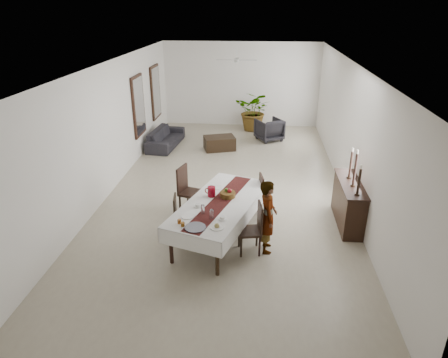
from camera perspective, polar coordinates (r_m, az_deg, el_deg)
floor at (r=10.65m, az=0.57°, el=-1.13°), size 6.00×12.00×0.00m
ceiling at (r=9.74m, az=0.65°, el=16.19°), size 6.00×12.00×0.02m
wall_back at (r=15.91m, az=2.47°, el=13.32°), size 6.00×0.02×3.20m
wall_front at (r=4.71m, az=-5.71°, el=-14.26°), size 6.00×0.02×3.20m
wall_left at (r=10.74m, az=-15.68°, el=7.30°), size 0.02×12.00×3.20m
wall_right at (r=10.29m, az=17.61°, el=6.36°), size 0.02×12.00×3.20m
dining_table_top at (r=8.10m, az=-0.54°, el=-3.50°), size 1.79×2.77×0.05m
table_leg_fl at (r=7.56m, az=-7.58°, el=-9.44°), size 0.09×0.09×0.75m
table_leg_fr at (r=7.19m, az=-0.97°, el=-11.13°), size 0.09×0.09×0.75m
table_leg_bl at (r=9.45m, az=-0.20°, el=-2.03°), size 0.09×0.09×0.75m
table_leg_br at (r=9.16m, az=5.22°, el=-3.02°), size 0.09×0.09×0.75m
tablecloth_top at (r=8.09m, az=-0.54°, el=-3.30°), size 2.04×3.01×0.01m
tablecloth_drape_left at (r=8.40m, az=-4.45°, el=-3.47°), size 0.84×2.63×0.32m
tablecloth_drape_right at (r=7.96m, az=3.61°, el=-5.09°), size 0.84×2.63×0.32m
tablecloth_drape_near at (r=7.10m, az=-5.01°, el=-9.06°), size 1.20×0.39×0.32m
tablecloth_drape_far at (r=9.30m, az=2.83°, el=-0.60°), size 1.20×0.39×0.32m
table_runner at (r=8.08m, az=-0.54°, el=-3.25°), size 1.16×2.66×0.00m
red_pitcher at (r=8.27m, az=-1.80°, el=-1.81°), size 0.20×0.20×0.21m
pitcher_handle at (r=8.30m, az=-2.37°, el=-1.70°), size 0.13×0.06×0.13m
wine_glass_near at (r=7.44m, az=-1.77°, el=-5.05°), size 0.07×0.07×0.18m
wine_glass_mid at (r=7.61m, az=-3.05°, el=-4.36°), size 0.07×0.07×0.18m
teacup_right at (r=7.44m, az=-0.24°, el=-5.55°), size 0.10×0.10×0.06m
saucer_right at (r=7.45m, az=-0.24°, el=-5.72°), size 0.16×0.16×0.01m
teacup_left at (r=7.89m, az=-3.76°, el=-3.77°), size 0.10×0.10×0.06m
saucer_left at (r=7.90m, az=-3.76°, el=-3.94°), size 0.16×0.16×0.01m
plate_near_right at (r=7.19m, az=-1.02°, el=-6.92°), size 0.26×0.26×0.02m
bread_near_right at (r=7.17m, az=-1.02°, el=-6.71°), size 0.10×0.10×0.10m
plate_near_left at (r=7.57m, az=-5.20°, el=-5.30°), size 0.26×0.26×0.02m
plate_far_left at (r=8.69m, az=-1.07°, el=-1.19°), size 0.26×0.26×0.02m
serving_tray at (r=7.19m, az=-4.13°, el=-6.92°), size 0.38×0.38×0.02m
jam_jar_a at (r=7.25m, az=-5.92°, el=-6.45°), size 0.07×0.07×0.08m
jam_jar_b at (r=7.35m, az=-6.41°, el=-6.05°), size 0.07×0.07×0.08m
fruit_basket at (r=8.26m, az=0.54°, el=-2.22°), size 0.32×0.32×0.11m
fruit_red at (r=8.24m, az=0.80°, el=-1.70°), size 0.10×0.10×0.10m
fruit_green at (r=8.27m, az=0.35°, el=-1.58°), size 0.09×0.09×0.09m
chair_right_near_seat at (r=7.79m, az=3.66°, el=-7.47°), size 0.50×0.50×0.05m
chair_right_near_leg_fl at (r=7.79m, az=5.10°, el=-9.59°), size 0.05×0.05×0.43m
chair_right_near_leg_fr at (r=8.09m, az=4.71°, el=-8.21°), size 0.05×0.05×0.43m
chair_right_near_leg_bl at (r=7.75m, az=2.46°, el=-9.73°), size 0.05×0.05×0.43m
chair_right_near_leg_br at (r=8.05m, az=2.17°, el=-8.33°), size 0.05×0.05×0.43m
chair_right_near_back at (r=7.67m, az=5.19°, el=-5.50°), size 0.11×0.44×0.55m
chair_right_far_seat at (r=9.06m, az=4.08°, el=-2.80°), size 0.50×0.50×0.05m
chair_right_far_leg_fl at (r=9.05m, az=5.30°, el=-4.55°), size 0.05×0.05×0.42m
chair_right_far_leg_fr at (r=9.35m, az=4.91°, el=-3.55°), size 0.05×0.05×0.42m
chair_right_far_leg_bl at (r=8.99m, az=3.13°, el=-4.67°), size 0.05×0.05×0.42m
chair_right_far_leg_br at (r=9.30m, az=2.81°, el=-3.66°), size 0.05×0.05×0.42m
chair_right_far_back at (r=8.97m, az=5.35°, el=-1.09°), size 0.12×0.42×0.54m
chair_left_near_seat at (r=8.33m, az=-5.70°, el=-5.65°), size 0.44×0.44×0.04m
chair_left_near_leg_fl at (r=8.59m, az=-6.66°, el=-6.39°), size 0.04×0.04×0.39m
chair_left_near_leg_fr at (r=8.32m, az=-6.81°, el=-7.50°), size 0.04×0.04×0.39m
chair_left_near_leg_bl at (r=8.57m, az=-4.51°, el=-6.37°), size 0.04×0.04×0.39m
chair_left_near_leg_br at (r=8.30m, az=-4.58°, el=-7.48°), size 0.04×0.04×0.39m
chair_left_near_back at (r=8.22m, az=-7.02°, el=-4.03°), size 0.09×0.39×0.50m
chair_left_far_seat at (r=9.21m, az=-4.73°, el=-1.99°), size 0.59×0.59×0.05m
chair_left_far_leg_fl at (r=9.56m, az=-5.20°, el=-2.74°), size 0.06×0.06×0.47m
chair_left_far_leg_fr at (r=9.26m, az=-6.30°, el=-3.73°), size 0.06×0.06×0.47m
chair_left_far_leg_bl at (r=9.40m, az=-3.09°, el=-3.15°), size 0.06×0.06×0.47m
chair_left_far_leg_br at (r=9.09m, az=-4.13°, el=-4.17°), size 0.06×0.06×0.47m
chair_left_far_back at (r=9.17m, az=-6.01°, el=0.06°), size 0.18×0.47×0.60m
woman at (r=7.73m, az=6.25°, el=-5.34°), size 0.40×0.57×1.49m
sideboard_body at (r=9.15m, az=17.33°, el=-3.42°), size 0.42×1.58×0.95m
sideboard_top at (r=8.94m, az=17.71°, el=-0.62°), size 0.46×1.65×0.03m
candlestick_near_base at (r=8.42m, az=18.48°, el=-2.05°), size 0.11×0.11×0.03m
candlestick_near_shaft at (r=8.30m, az=18.73°, el=-0.31°), size 0.05×0.05×0.53m
candlestick_near_candle at (r=8.19m, az=19.01°, el=1.64°), size 0.04×0.04×0.08m
candlestick_mid_base at (r=8.79m, az=17.93°, el=-0.86°), size 0.11×0.11×0.03m
candlestick_mid_shaft at (r=8.65m, az=18.23°, el=1.30°), size 0.05×0.05×0.69m
candlestick_mid_candle at (r=8.52m, az=18.55°, el=3.69°), size 0.04×0.04×0.08m
candlestick_far_base at (r=9.17m, az=17.43°, el=0.24°), size 0.11×0.11×0.03m
candlestick_far_shaft at (r=9.05m, az=17.66°, el=2.01°), size 0.05×0.05×0.58m
candlestick_far_candle at (r=8.94m, az=17.92°, el=3.99°), size 0.04×0.04×0.08m
sofa at (r=13.81m, az=-8.35°, el=5.86°), size 0.98×2.08×0.59m
armchair at (r=14.35m, az=6.47°, el=7.03°), size 1.13×1.14×0.77m
coffee_table at (r=13.35m, az=-0.65°, el=5.15°), size 1.15×0.93×0.44m
potted_plant at (r=15.40m, az=4.39°, el=9.69°), size 1.66×1.55×1.50m
mirror_frame_near at (r=12.74m, az=-12.13°, el=10.17°), size 0.06×1.05×1.85m
mirror_glass_near at (r=12.73m, az=-11.98°, el=10.17°), size 0.01×0.90×1.70m
mirror_frame_far at (r=14.71m, az=-9.76°, el=12.14°), size 0.06×1.05×1.85m
mirror_glass_far at (r=14.70m, az=-9.63°, el=12.14°), size 0.01×0.90×1.70m
fan_rod at (r=12.73m, az=1.83°, el=17.52°), size 0.04×0.04×0.20m
fan_hub at (r=12.75m, az=1.81°, el=16.63°), size 0.16×0.16×0.08m
fan_blade_n at (r=13.10m, az=1.92°, el=16.82°), size 0.10×0.55×0.01m
fan_blade_s at (r=12.40m, az=1.71°, el=16.43°), size 0.10×0.55×0.01m
fan_blade_e at (r=12.73m, az=3.45°, el=16.59°), size 0.55×0.10×0.01m
fan_blade_w at (r=12.78m, az=0.18°, el=16.65°), size 0.55×0.10×0.01m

